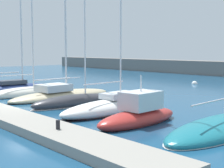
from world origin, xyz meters
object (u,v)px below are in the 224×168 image
object	(u,v)px
motorboat_red_sixth	(139,114)
sailboat_charcoal_fourth	(74,101)
mooring_buoy_white	(195,84)
dock_bollard	(58,125)
sailboat_ivory_second	(27,93)
sailboat_white_fifth	(115,106)
sailboat_teal_seventh	(223,126)
sailboat_navy_nearest	(13,87)
sailboat_sand_third	(62,94)

from	to	relation	value
motorboat_red_sixth	sailboat_charcoal_fourth	bearing A→B (deg)	79.15
mooring_buoy_white	dock_bollard	distance (m)	28.72
sailboat_ivory_second	mooring_buoy_white	xyz separation A→B (m)	(4.02, 20.44, -0.23)
sailboat_white_fifth	sailboat_teal_seventh	bearing A→B (deg)	-89.17
sailboat_navy_nearest	motorboat_red_sixth	xyz separation A→B (m)	(19.64, -1.40, 0.17)
motorboat_red_sixth	mooring_buoy_white	bearing A→B (deg)	23.32
sailboat_ivory_second	mooring_buoy_white	bearing A→B (deg)	-14.45
sailboat_teal_seventh	mooring_buoy_white	distance (m)	24.58
sailboat_teal_seventh	dock_bollard	world-z (taller)	sailboat_teal_seventh
sailboat_sand_third	sailboat_ivory_second	bearing A→B (deg)	107.94
motorboat_red_sixth	sailboat_ivory_second	bearing A→B (deg)	82.40
sailboat_ivory_second	motorboat_red_sixth	distance (m)	15.37
sailboat_navy_nearest	mooring_buoy_white	xyz separation A→B (m)	(8.30, 19.78, -0.37)
motorboat_red_sixth	mooring_buoy_white	xyz separation A→B (m)	(-11.33, 21.19, -0.54)
motorboat_red_sixth	dock_bollard	world-z (taller)	motorboat_red_sixth
sailboat_ivory_second	dock_bollard	world-z (taller)	sailboat_ivory_second
sailboat_teal_seventh	dock_bollard	distance (m)	8.51
motorboat_red_sixth	dock_bollard	bearing A→B (deg)	172.93
sailboat_navy_nearest	sailboat_white_fifth	xyz separation A→B (m)	(16.03, -0.05, 0.03)
sailboat_ivory_second	sailboat_charcoal_fourth	bearing A→B (deg)	-92.79
sailboat_charcoal_fourth	mooring_buoy_white	world-z (taller)	sailboat_charcoal_fourth
sailboat_sand_third	dock_bollard	xyz separation A→B (m)	(11.45, -7.48, 0.30)
sailboat_ivory_second	sailboat_charcoal_fourth	size ratio (longest dim) A/B	1.06
sailboat_white_fifth	motorboat_red_sixth	size ratio (longest dim) A/B	2.76
sailboat_sand_third	mooring_buoy_white	distance (m)	18.99
sailboat_ivory_second	mooring_buoy_white	world-z (taller)	sailboat_ivory_second
sailboat_navy_nearest	mooring_buoy_white	world-z (taller)	sailboat_navy_nearest
sailboat_ivory_second	sailboat_white_fifth	distance (m)	11.76
sailboat_navy_nearest	dock_bollard	world-z (taller)	sailboat_navy_nearest
sailboat_teal_seventh	mooring_buoy_white	size ratio (longest dim) A/B	28.27
sailboat_teal_seventh	dock_bollard	xyz separation A→B (m)	(-4.29, -7.33, 0.44)
sailboat_navy_nearest	sailboat_white_fifth	size ratio (longest dim) A/B	0.91
sailboat_sand_third	sailboat_teal_seventh	size ratio (longest dim) A/B	1.05
sailboat_sand_third	sailboat_white_fifth	xyz separation A→B (m)	(8.06, -0.85, 0.03)
sailboat_sand_third	motorboat_red_sixth	size ratio (longest dim) A/B	3.45
sailboat_white_fifth	sailboat_teal_seventh	xyz separation A→B (m)	(7.69, 0.70, -0.17)
sailboat_navy_nearest	sailboat_sand_third	distance (m)	8.02
sailboat_teal_seventh	sailboat_ivory_second	bearing A→B (deg)	89.03
sailboat_ivory_second	sailboat_sand_third	bearing A→B (deg)	-71.71
sailboat_navy_nearest	sailboat_charcoal_fourth	world-z (taller)	sailboat_navy_nearest
sailboat_charcoal_fourth	mooring_buoy_white	distance (m)	20.69
motorboat_red_sixth	dock_bollard	distance (m)	5.28
sailboat_charcoal_fourth	motorboat_red_sixth	bearing A→B (deg)	-96.91
sailboat_white_fifth	motorboat_red_sixth	xyz separation A→B (m)	(3.60, -1.35, 0.14)
sailboat_charcoal_fourth	sailboat_white_fifth	world-z (taller)	sailboat_white_fifth
sailboat_charcoal_fourth	sailboat_teal_seventh	bearing A→B (deg)	-84.91
sailboat_sand_third	mooring_buoy_white	bearing A→B (deg)	-4.68
sailboat_white_fifth	motorboat_red_sixth	world-z (taller)	sailboat_white_fifth
sailboat_navy_nearest	mooring_buoy_white	distance (m)	21.46
sailboat_white_fifth	mooring_buoy_white	distance (m)	21.29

